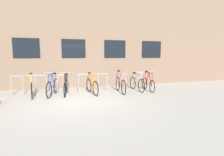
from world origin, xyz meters
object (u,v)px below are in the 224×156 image
Objects in this scene: bicycle_silver at (137,83)px; bicycle_orange at (92,86)px; bicycle_yellow at (32,88)px; bicycle_blue at (53,87)px; bicycle_black at (66,87)px; bicycle_red at (148,83)px; bicycle_pink at (120,84)px.

bicycle_orange is at bearing -175.82° from bicycle_silver.
bicycle_silver is at bearing -0.14° from bicycle_yellow.
bicycle_blue is (0.88, 0.01, 0.00)m from bicycle_yellow.
bicycle_black is 0.95× the size of bicycle_blue.
bicycle_red is at bearing -1.64° from bicycle_yellow.
bicycle_red is (2.94, 0.02, -0.02)m from bicycle_orange.
bicycle_pink is at bearing -4.70° from bicycle_black.
bicycle_blue is at bearing 0.93° from bicycle_yellow.
bicycle_orange is at bearing -9.28° from bicycle_black.
bicycle_silver is at bearing 4.18° from bicycle_orange.
bicycle_yellow is at bearing 177.10° from bicycle_pink.
bicycle_orange is at bearing -3.98° from bicycle_yellow.
bicycle_orange is 1.03× the size of bicycle_black.
bicycle_orange is 1.40m from bicycle_pink.
bicycle_blue is (-0.60, 0.01, 0.02)m from bicycle_black.
bicycle_black is at bearing 0.24° from bicycle_yellow.
bicycle_pink is at bearing -178.30° from bicycle_red.
bicycle_blue is (-4.70, 0.17, 0.03)m from bicycle_red.
bicycle_black is 0.91× the size of bicycle_pink.
bicycle_orange is at bearing 179.15° from bicycle_pink.
bicycle_red is 0.60m from bicycle_silver.
bicycle_black is at bearing 179.71° from bicycle_silver.
bicycle_blue reaches higher than bicycle_pink.
bicycle_red is (1.53, 0.05, -0.03)m from bicycle_pink.
bicycle_blue is at bearing 177.88° from bicycle_red.
bicycle_black is at bearing 177.69° from bicycle_red.
bicycle_red is (5.58, -0.16, -0.02)m from bicycle_yellow.
bicycle_yellow is 0.95× the size of bicycle_pink.
bicycle_silver is (3.53, -0.02, 0.00)m from bicycle_black.
bicycle_blue is (-4.13, 0.03, 0.02)m from bicycle_silver.
bicycle_black is 3.53m from bicycle_silver.
bicycle_blue reaches higher than bicycle_orange.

